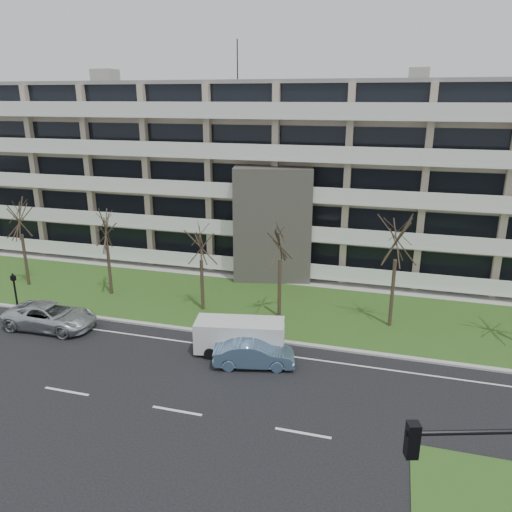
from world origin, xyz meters
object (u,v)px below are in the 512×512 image
(silver_pickup, at_px, (50,316))
(blue_sedan, at_px, (254,354))
(pedestrian_signal, at_px, (15,290))
(white_van, at_px, (241,334))

(silver_pickup, relative_size, blue_sedan, 1.32)
(blue_sedan, distance_m, pedestrian_signal, 16.99)
(silver_pickup, distance_m, pedestrian_signal, 3.44)
(pedestrian_signal, bearing_deg, white_van, 10.32)
(blue_sedan, relative_size, white_van, 0.83)
(silver_pickup, distance_m, blue_sedan, 13.75)
(pedestrian_signal, bearing_deg, blue_sedan, 6.19)
(silver_pickup, height_order, pedestrian_signal, pedestrian_signal)
(white_van, bearing_deg, blue_sedan, -58.57)
(silver_pickup, relative_size, pedestrian_signal, 1.87)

